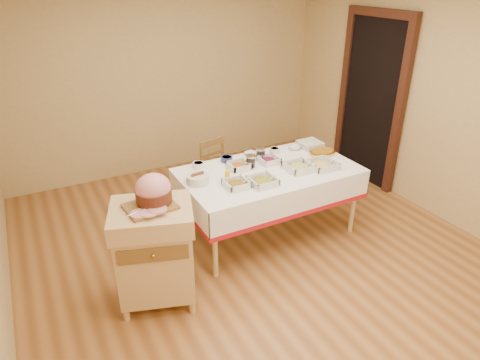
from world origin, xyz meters
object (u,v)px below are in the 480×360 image
(mustard_bottle, at_px, (227,176))
(plate_stack, at_px, (310,144))
(preserve_jar_right, at_px, (261,154))
(butcher_cart, at_px, (155,249))
(bread_basket, at_px, (198,179))
(ham_on_board, at_px, (153,192))
(brass_platter, at_px, (323,152))
(dining_table, at_px, (268,184))
(dining_chair, at_px, (219,174))
(preserve_jar_left, at_px, (251,162))

(mustard_bottle, bearing_deg, plate_stack, 15.97)
(preserve_jar_right, distance_m, plate_stack, 0.68)
(butcher_cart, height_order, bread_basket, butcher_cart)
(preserve_jar_right, xyz_separation_m, plate_stack, (0.68, 0.03, -0.02))
(ham_on_board, height_order, preserve_jar_right, ham_on_board)
(plate_stack, height_order, brass_platter, plate_stack)
(plate_stack, bearing_deg, dining_table, -158.01)
(butcher_cart, relative_size, ham_on_board, 2.29)
(butcher_cart, height_order, dining_chair, butcher_cart)
(dining_chair, relative_size, plate_stack, 3.49)
(ham_on_board, bearing_deg, plate_stack, 19.40)
(preserve_jar_left, bearing_deg, brass_platter, -4.64)
(butcher_cart, relative_size, preserve_jar_left, 7.07)
(dining_chair, bearing_deg, preserve_jar_right, -61.47)
(dining_table, xyz_separation_m, bread_basket, (-0.76, 0.06, 0.20))
(butcher_cart, relative_size, plate_stack, 3.84)
(dining_chair, bearing_deg, dining_table, -74.80)
(preserve_jar_left, bearing_deg, preserve_jar_right, 32.54)
(dining_chair, relative_size, preserve_jar_left, 6.42)
(plate_stack, bearing_deg, brass_platter, -87.45)
(butcher_cart, bearing_deg, dining_chair, 46.33)
(preserve_jar_left, bearing_deg, butcher_cart, -153.84)
(dining_table, height_order, bread_basket, bread_basket)
(brass_platter, bearing_deg, plate_stack, 92.55)
(butcher_cart, xyz_separation_m, brass_platter, (2.14, 0.54, 0.25))
(dining_chair, relative_size, bread_basket, 3.74)
(ham_on_board, height_order, bread_basket, ham_on_board)
(butcher_cart, bearing_deg, brass_platter, 14.30)
(preserve_jar_right, bearing_deg, dining_chair, 118.53)
(bread_basket, bearing_deg, mustard_bottle, -25.66)
(dining_table, xyz_separation_m, preserve_jar_left, (-0.13, 0.15, 0.22))
(dining_chair, bearing_deg, ham_on_board, -133.41)
(mustard_bottle, bearing_deg, dining_table, 6.59)
(dining_chair, relative_size, brass_platter, 2.67)
(butcher_cart, distance_m, preserve_jar_left, 1.43)
(butcher_cart, distance_m, preserve_jar_right, 1.65)
(brass_platter, bearing_deg, butcher_cart, -165.70)
(dining_table, bearing_deg, ham_on_board, -162.06)
(preserve_jar_right, bearing_deg, butcher_cart, -152.93)
(preserve_jar_left, bearing_deg, mustard_bottle, -151.08)
(dining_chair, distance_m, preserve_jar_left, 0.73)
(preserve_jar_right, relative_size, mustard_bottle, 0.84)
(mustard_bottle, height_order, plate_stack, mustard_bottle)
(butcher_cart, relative_size, preserve_jar_right, 6.99)
(dining_table, xyz_separation_m, brass_platter, (0.75, 0.08, 0.18))
(dining_table, distance_m, preserve_jar_right, 0.36)
(butcher_cart, height_order, brass_platter, butcher_cart)
(preserve_jar_right, height_order, plate_stack, preserve_jar_right)
(ham_on_board, xyz_separation_m, mustard_bottle, (0.84, 0.38, -0.21))
(butcher_cart, distance_m, bread_basket, 0.87)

